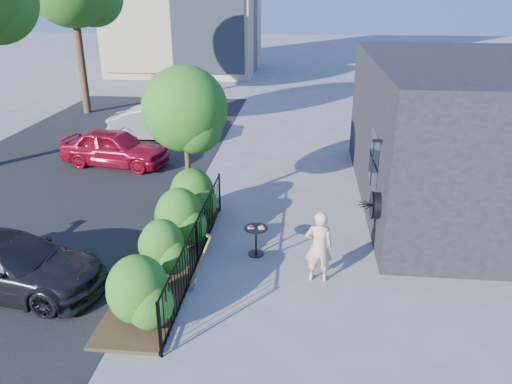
# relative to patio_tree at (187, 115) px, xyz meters

# --- Properties ---
(ground) EXTENTS (120.00, 120.00, 0.00)m
(ground) POSITION_rel_patio_tree_xyz_m (2.24, -2.76, -2.76)
(ground) COLOR gray
(ground) RESTS_ON ground
(shop_building) EXTENTS (6.22, 9.00, 4.00)m
(shop_building) POSITION_rel_patio_tree_xyz_m (7.73, 1.74, -0.76)
(shop_building) COLOR black
(shop_building) RESTS_ON ground
(fence) EXTENTS (0.05, 6.05, 1.10)m
(fence) POSITION_rel_patio_tree_xyz_m (0.74, -2.76, -2.20)
(fence) COLOR black
(fence) RESTS_ON ground
(planting_bed) EXTENTS (1.30, 6.00, 0.08)m
(planting_bed) POSITION_rel_patio_tree_xyz_m (0.04, -2.76, -2.72)
(planting_bed) COLOR #382616
(planting_bed) RESTS_ON ground
(shrubs) EXTENTS (1.10, 5.60, 1.24)m
(shrubs) POSITION_rel_patio_tree_xyz_m (0.14, -2.66, -2.06)
(shrubs) COLOR #1F5A14
(shrubs) RESTS_ON ground
(patio_tree) EXTENTS (2.20, 2.20, 3.94)m
(patio_tree) POSITION_rel_patio_tree_xyz_m (0.00, 0.00, 0.00)
(patio_tree) COLOR #3F2B19
(patio_tree) RESTS_ON ground
(street) EXTENTS (9.00, 30.00, 0.01)m
(street) POSITION_rel_patio_tree_xyz_m (-4.76, 0.24, -2.76)
(street) COLOR black
(street) RESTS_ON ground
(cafe_table) EXTENTS (0.55, 0.55, 0.74)m
(cafe_table) POSITION_rel_patio_tree_xyz_m (1.98, -2.12, -2.29)
(cafe_table) COLOR black
(cafe_table) RESTS_ON ground
(woman) EXTENTS (0.58, 0.39, 1.58)m
(woman) POSITION_rel_patio_tree_xyz_m (3.38, -3.06, -1.97)
(woman) COLOR #D9B08C
(woman) RESTS_ON ground
(shovel) EXTENTS (0.50, 0.17, 1.32)m
(shovel) POSITION_rel_patio_tree_xyz_m (0.98, -3.71, -2.19)
(shovel) COLOR brown
(shovel) RESTS_ON ground
(car_red) EXTENTS (3.95, 2.11, 1.28)m
(car_red) POSITION_rel_patio_tree_xyz_m (-3.52, 3.70, -2.12)
(car_red) COLOR #A60D29
(car_red) RESTS_ON ground
(car_silver) EXTENTS (4.10, 1.53, 1.34)m
(car_silver) POSITION_rel_patio_tree_xyz_m (-2.81, 6.96, -2.09)
(car_silver) COLOR #A1A1A5
(car_silver) RESTS_ON ground
(car_darkgrey) EXTENTS (4.22, 2.19, 1.17)m
(car_darkgrey) POSITION_rel_patio_tree_xyz_m (-2.88, -4.03, -2.18)
(car_darkgrey) COLOR black
(car_darkgrey) RESTS_ON ground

